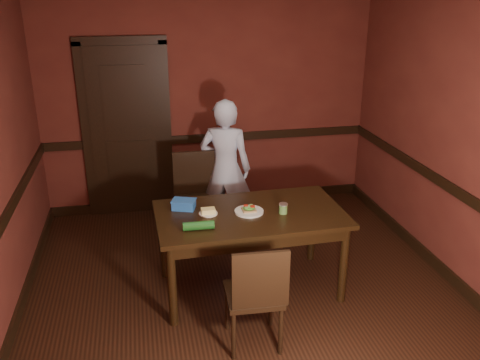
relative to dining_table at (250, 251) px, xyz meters
name	(u,v)px	position (x,y,z in m)	size (l,w,h in m)	color
floor	(248,301)	(-0.07, -0.21, -0.39)	(4.00, 4.50, 0.01)	black
wall_back	(209,102)	(-0.07, 2.04, 0.96)	(4.00, 0.02, 2.70)	#5B231B
wall_front	(367,336)	(-0.07, -2.46, 0.96)	(4.00, 0.02, 2.70)	#5B231B
wall_right	(468,146)	(1.93, -0.21, 0.96)	(0.02, 4.50, 2.70)	#5B231B
dado_back	(210,138)	(-0.07, 2.02, 0.51)	(4.00, 0.03, 0.10)	black
dado_right	(459,193)	(1.92, -0.21, 0.51)	(0.03, 4.50, 0.10)	black
baseboard_back	(211,200)	(-0.07, 2.02, -0.33)	(4.00, 0.03, 0.12)	black
baseboard_left	(15,323)	(-2.05, -0.21, -0.33)	(0.03, 4.50, 0.12)	black
baseboard_right	(446,272)	(1.92, -0.21, -0.33)	(0.03, 4.50, 0.12)	black
door	(127,128)	(-1.07, 2.00, 0.70)	(1.05, 0.07, 2.20)	black
dining_table	(250,251)	(0.00, 0.00, 0.00)	(1.68, 0.94, 0.79)	black
chair_far	(198,200)	(-0.35, 1.03, 0.10)	(0.46, 0.46, 0.99)	black
chair_near	(253,292)	(-0.14, -0.76, 0.06)	(0.43, 0.43, 0.91)	black
person	(225,168)	(-0.01, 1.19, 0.39)	(0.57, 0.37, 1.56)	silver
sandwich_plate	(249,210)	(-0.01, 0.00, 0.41)	(0.26, 0.26, 0.07)	silver
sauce_jar	(283,208)	(0.28, -0.08, 0.44)	(0.08, 0.08, 0.09)	#53833C
cheese_saucer	(208,212)	(-0.37, 0.04, 0.41)	(0.17, 0.17, 0.05)	silver
food_tub	(184,204)	(-0.57, 0.19, 0.44)	(0.25, 0.21, 0.09)	blue
wrapped_veg	(198,226)	(-0.50, -0.25, 0.43)	(0.07, 0.07, 0.26)	#184C18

